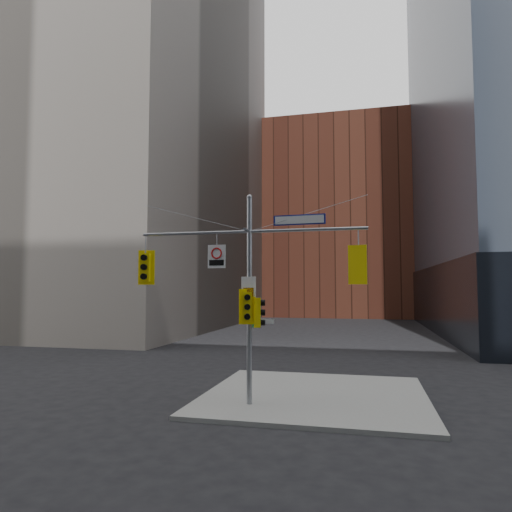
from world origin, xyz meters
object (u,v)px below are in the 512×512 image
at_px(street_sign_blade, 299,220).
at_px(regulatory_sign_arm, 217,256).
at_px(signal_assembly, 249,277).
at_px(traffic_light_pole_side, 259,313).
at_px(traffic_light_east_arm, 359,265).
at_px(traffic_light_pole_front, 247,307).
at_px(traffic_light_west_arm, 145,267).

relative_size(street_sign_blade, regulatory_sign_arm, 2.16).
height_order(signal_assembly, traffic_light_pole_side, signal_assembly).
bearing_deg(traffic_light_east_arm, traffic_light_pole_side, 12.71).
distance_m(traffic_light_pole_front, regulatory_sign_arm, 2.13).
relative_size(traffic_light_west_arm, traffic_light_pole_side, 1.27).
xyz_separation_m(signal_assembly, traffic_light_west_arm, (-3.92, 0.01, 0.38)).
bearing_deg(signal_assembly, traffic_light_east_arm, 0.02).
height_order(street_sign_blade, regulatory_sign_arm, street_sign_blade).
relative_size(traffic_light_pole_front, street_sign_blade, 0.67).
xyz_separation_m(signal_assembly, traffic_light_pole_side, (0.32, 0.02, -1.21)).
bearing_deg(street_sign_blade, traffic_light_pole_side, -177.26).
height_order(traffic_light_east_arm, regulatory_sign_arm, regulatory_sign_arm).
bearing_deg(traffic_light_west_arm, signal_assembly, -12.17).
bearing_deg(traffic_light_pole_side, signal_assembly, 79.51).
bearing_deg(signal_assembly, regulatory_sign_arm, -179.02).
bearing_deg(traffic_light_pole_front, regulatory_sign_arm, 153.41).
height_order(traffic_light_east_arm, traffic_light_pole_front, traffic_light_east_arm).
bearing_deg(regulatory_sign_arm, signal_assembly, 4.87).
bearing_deg(traffic_light_pole_front, traffic_light_pole_side, 26.65).
relative_size(traffic_light_east_arm, regulatory_sign_arm, 1.54).
distance_m(traffic_light_pole_side, regulatory_sign_arm, 2.47).
xyz_separation_m(traffic_light_pole_side, regulatory_sign_arm, (-1.50, -0.04, 1.97)).
distance_m(traffic_light_west_arm, traffic_light_pole_front, 4.17).
bearing_deg(traffic_light_pole_side, traffic_light_pole_front, 117.90).
distance_m(signal_assembly, traffic_light_east_arm, 3.70).
bearing_deg(street_sign_blade, regulatory_sign_arm, -176.25).
bearing_deg(traffic_light_pole_front, signal_assembly, 74.93).
bearing_deg(traffic_light_west_arm, traffic_light_pole_side, -11.92).
bearing_deg(traffic_light_east_arm, regulatory_sign_arm, 13.23).
height_order(traffic_light_pole_side, traffic_light_pole_front, traffic_light_pole_front).
height_order(traffic_light_west_arm, traffic_light_pole_side, traffic_light_west_arm).
distance_m(signal_assembly, traffic_light_west_arm, 3.94).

